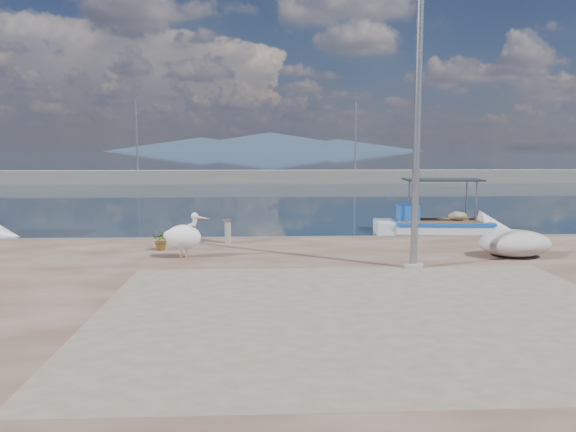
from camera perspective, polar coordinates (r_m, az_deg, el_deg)
The scene contains 11 objects.
ground at distance 12.38m, azimuth 0.86°, elevation -8.11°, with size 1400.00×1400.00×0.00m, color #162635.
quay at distance 6.67m, azimuth 4.30°, elevation -19.41°, with size 44.00×22.00×0.50m, color #4B3020.
quay_patch at distance 9.49m, azimuth 8.15°, elevation -9.70°, with size 9.00×7.00×0.01m, color gray.
breakwater at distance 52.00m, azimuth -1.93°, elevation 4.02°, with size 120.00×2.20×7.50m.
mountains at distance 661.98m, azimuth -2.33°, elevation 7.43°, with size 370.00×280.00×22.00m.
boat_right at distance 21.99m, azimuth 15.13°, elevation -1.23°, with size 5.13×2.01×2.42m.
pelican at distance 14.12m, azimuth -10.52°, elevation -2.05°, with size 1.20×0.75×1.14m.
lamp_post at distance 12.88m, azimuth 12.97°, elevation 9.37°, with size 0.44×0.96×7.00m.
bollard_near at distance 16.14m, azimuth -6.14°, elevation -1.41°, with size 0.23×0.23×0.71m.
potted_plant at distance 15.37m, azimuth -12.73°, elevation -2.40°, with size 0.48×0.42×0.54m, color #33722D.
net_pile_d at distance 15.19m, azimuth 22.02°, elevation -2.58°, with size 1.80×1.35×0.67m, color beige.
Camera 1 is at (-0.76, -11.93, 3.20)m, focal length 35.00 mm.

